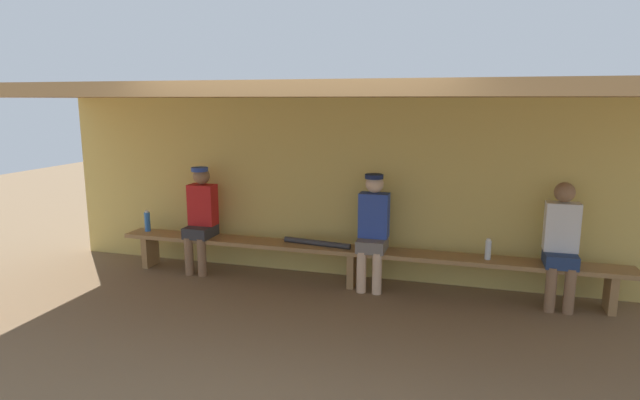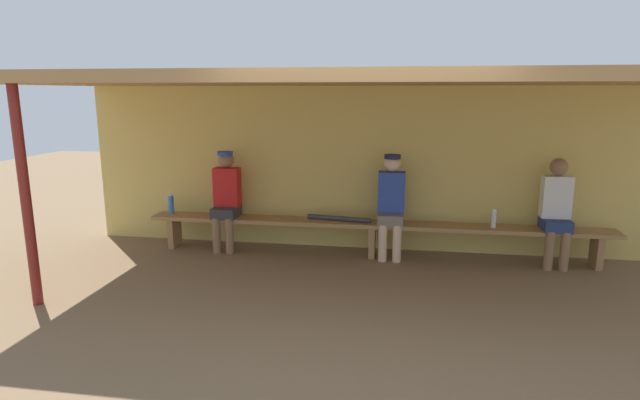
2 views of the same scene
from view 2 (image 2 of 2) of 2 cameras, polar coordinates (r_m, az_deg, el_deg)
ground_plane at (r=5.37m, az=4.76°, el=-11.34°), size 24.00×24.00×0.00m
back_wall at (r=7.01m, az=6.20°, el=3.51°), size 8.00×0.20×2.20m
dugout_roof at (r=5.64m, az=5.74°, el=13.30°), size 8.00×2.80×0.12m
support_post at (r=5.77m, az=-29.95°, el=0.14°), size 0.10×0.10×2.20m
bench at (r=6.71m, az=5.86°, el=-3.08°), size 6.00×0.36×0.46m
player_leftmost at (r=6.62m, az=7.93°, el=-0.14°), size 0.34×0.42×1.34m
player_in_white at (r=7.02m, az=-10.41°, el=0.46°), size 0.34×0.42×1.34m
player_in_red at (r=6.89m, az=24.83°, el=-0.83°), size 0.34×0.42×1.34m
water_bottle_blue at (r=6.75m, az=18.79°, el=-1.97°), size 0.06×0.06×0.23m
water_bottle_green at (r=7.40m, az=-16.25°, el=-0.45°), size 0.07×0.07×0.28m
baseball_bat at (r=6.72m, az=2.11°, el=-2.07°), size 0.85×0.18×0.07m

